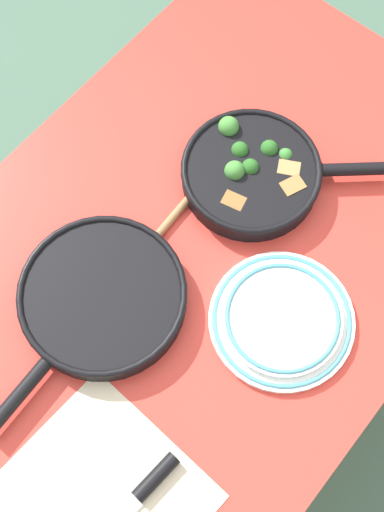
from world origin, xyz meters
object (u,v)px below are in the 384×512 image
skillet_broccoli (253,173)px  skillet_eggs (102,298)px  wooden_spoon (157,236)px  dinner_plate_stack (282,319)px  grater_knife (135,499)px

skillet_broccoli → skillet_eggs: 0.36m
wooden_spoon → dinner_plate_stack: (0.02, -0.27, 0.00)m
grater_knife → dinner_plate_stack: 0.38m
skillet_eggs → skillet_broccoli: bearing=169.0°
skillet_eggs → wooden_spoon: skillet_eggs is taller
wooden_spoon → dinner_plate_stack: size_ratio=1.45×
skillet_broccoli → skillet_eggs: bearing=-139.8°
dinner_plate_stack → skillet_broccoli: bearing=48.2°
skillet_broccoli → dinner_plate_stack: skillet_broccoli is taller
skillet_broccoli → wooden_spoon: skillet_broccoli is taller
skillet_broccoli → grater_knife: 0.60m
dinner_plate_stack → skillet_eggs: bearing=123.2°
wooden_spoon → grater_knife: 0.45m
grater_knife → wooden_spoon: bearing=-139.5°
skillet_broccoli → wooden_spoon: 0.21m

